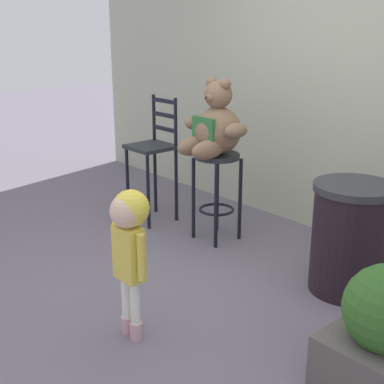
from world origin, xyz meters
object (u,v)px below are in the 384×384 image
at_px(child_walking, 129,233).
at_px(trash_bin, 351,238).
at_px(bar_stool_with_teddy, 217,179).
at_px(bar_chair_empty, 154,153).
at_px(teddy_bear, 215,127).

distance_m(child_walking, trash_bin, 1.58).
bearing_deg(bar_stool_with_teddy, child_walking, -61.53).
distance_m(child_walking, bar_chair_empty, 2.00).
bearing_deg(child_walking, trash_bin, -78.10).
distance_m(teddy_bear, child_walking, 1.63).
relative_size(bar_stool_with_teddy, child_walking, 0.83).
xyz_separation_m(bar_stool_with_teddy, bar_chair_empty, (-0.74, -0.12, 0.11)).
bearing_deg(child_walking, teddy_bear, -29.72).
bearing_deg(bar_stool_with_teddy, teddy_bear, -90.00).
bearing_deg(bar_chair_empty, child_walking, -40.93).
height_order(bar_stool_with_teddy, teddy_bear, teddy_bear).
relative_size(teddy_bear, bar_chair_empty, 0.54).
relative_size(teddy_bear, child_walking, 0.69).
distance_m(teddy_bear, bar_chair_empty, 0.81).
bearing_deg(teddy_bear, trash_bin, 3.51).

